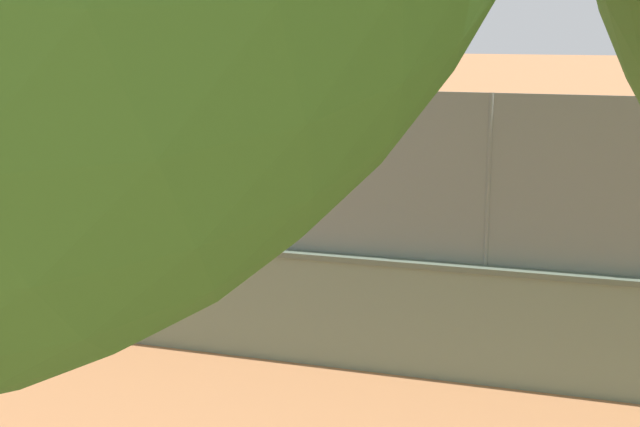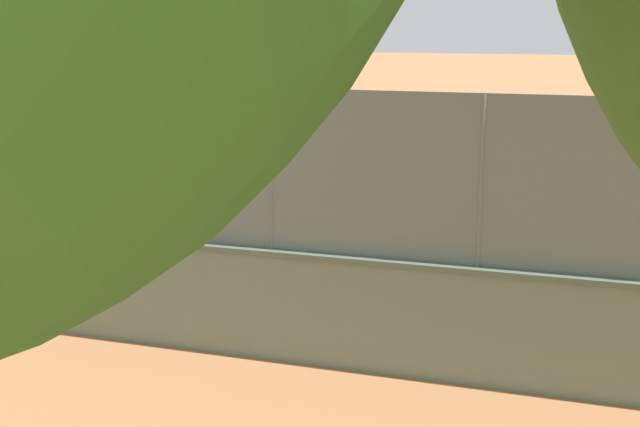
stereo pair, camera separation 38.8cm
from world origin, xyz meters
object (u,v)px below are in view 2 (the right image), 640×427
object	(u,v)px
player_crossing_court	(383,216)
sports_ball	(571,245)
player_near_wall_returning	(582,268)
player_at_service_line	(322,176)

from	to	relation	value
player_crossing_court	sports_ball	size ratio (longest dim) A/B	13.09
player_near_wall_returning	player_crossing_court	world-z (taller)	player_crossing_court
player_at_service_line	player_crossing_court	bearing A→B (deg)	126.91
player_near_wall_returning	player_at_service_line	world-z (taller)	player_at_service_line
player_crossing_court	player_near_wall_returning	bearing A→B (deg)	149.17
player_near_wall_returning	player_crossing_court	distance (m)	5.09
player_crossing_court	player_at_service_line	distance (m)	4.79
player_at_service_line	sports_ball	bearing A→B (deg)	135.43
player_at_service_line	sports_ball	size ratio (longest dim) A/B	14.37
player_crossing_court	sports_ball	world-z (taller)	player_crossing_court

